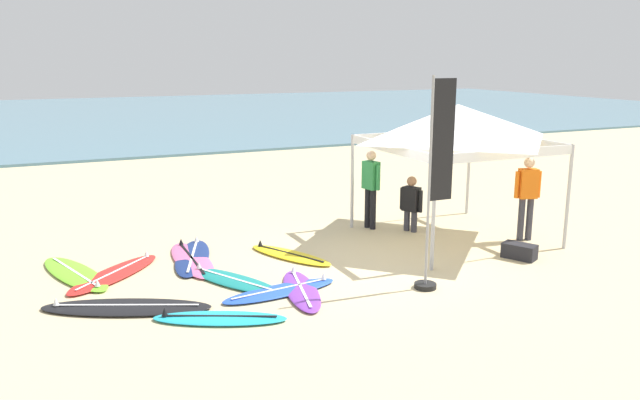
{
  "coord_description": "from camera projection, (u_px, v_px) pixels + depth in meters",
  "views": [
    {
      "loc": [
        -5.43,
        -9.67,
        3.67
      ],
      "look_at": [
        -0.65,
        0.96,
        1.0
      ],
      "focal_mm": 35.2,
      "sensor_mm": 36.0,
      "label": 1
    }
  ],
  "objects": [
    {
      "name": "ground_plane",
      "position": [
        373.0,
        260.0,
        11.58
      ],
      "size": [
        80.0,
        80.0,
        0.0
      ],
      "primitive_type": "plane",
      "color": "beige"
    },
    {
      "name": "sea",
      "position": [
        131.0,
        115.0,
        39.79
      ],
      "size": [
        80.0,
        36.0,
        0.1
      ],
      "primitive_type": "cube",
      "color": "#568499",
      "rests_on": "ground"
    },
    {
      "name": "canopy_tent",
      "position": [
        457.0,
        122.0,
        12.51
      ],
      "size": [
        3.21,
        3.21,
        2.75
      ],
      "color": "#B7B7BC",
      "rests_on": "ground"
    },
    {
      "name": "surfboard_black",
      "position": [
        126.0,
        307.0,
        9.31
      ],
      "size": [
        2.59,
        1.65,
        0.19
      ],
      "color": "black",
      "rests_on": "ground"
    },
    {
      "name": "surfboard_purple",
      "position": [
        301.0,
        290.0,
        9.99
      ],
      "size": [
        0.9,
        1.95,
        0.19
      ],
      "color": "purple",
      "rests_on": "ground"
    },
    {
      "name": "surfboard_red",
      "position": [
        115.0,
        273.0,
        10.76
      ],
      "size": [
        1.99,
        1.98,
        0.19
      ],
      "color": "red",
      "rests_on": "ground"
    },
    {
      "name": "surfboard_pink",
      "position": [
        192.0,
        259.0,
        11.5
      ],
      "size": [
        0.62,
        2.26,
        0.19
      ],
      "color": "pink",
      "rests_on": "ground"
    },
    {
      "name": "surfboard_teal",
      "position": [
        233.0,
        280.0,
        10.43
      ],
      "size": [
        1.45,
        2.04,
        0.19
      ],
      "color": "#19847F",
      "rests_on": "ground"
    },
    {
      "name": "surfboard_lime",
      "position": [
        75.0,
        274.0,
        10.75
      ],
      "size": [
        1.31,
        2.39,
        0.19
      ],
      "color": "#7AD12D",
      "rests_on": "ground"
    },
    {
      "name": "surfboard_navy",
      "position": [
        193.0,
        257.0,
        11.63
      ],
      "size": [
        1.25,
        2.29,
        0.19
      ],
      "color": "navy",
      "rests_on": "ground"
    },
    {
      "name": "surfboard_yellow",
      "position": [
        290.0,
        255.0,
        11.76
      ],
      "size": [
        1.32,
        1.94,
        0.19
      ],
      "color": "yellow",
      "rests_on": "ground"
    },
    {
      "name": "surfboard_cyan",
      "position": [
        219.0,
        318.0,
        8.92
      ],
      "size": [
        1.96,
        1.29,
        0.19
      ],
      "color": "#23B2CC",
      "rests_on": "ground"
    },
    {
      "name": "surfboard_blue",
      "position": [
        281.0,
        291.0,
        9.97
      ],
      "size": [
        2.04,
        0.8,
        0.19
      ],
      "color": "blue",
      "rests_on": "ground"
    },
    {
      "name": "person_green",
      "position": [
        371.0,
        184.0,
        13.51
      ],
      "size": [
        0.29,
        0.54,
        1.71
      ],
      "color": "black",
      "rests_on": "ground"
    },
    {
      "name": "person_orange",
      "position": [
        527.0,
        193.0,
        12.63
      ],
      "size": [
        0.53,
        0.31,
        1.71
      ],
      "color": "#383842",
      "rests_on": "ground"
    },
    {
      "name": "person_black",
      "position": [
        411.0,
        201.0,
        13.35
      ],
      "size": [
        0.35,
        0.51,
        1.2
      ],
      "color": "#383842",
      "rests_on": "ground"
    },
    {
      "name": "banner_flag",
      "position": [
        435.0,
        193.0,
        9.87
      ],
      "size": [
        0.6,
        0.36,
        3.4
      ],
      "color": "#99999E",
      "rests_on": "ground"
    },
    {
      "name": "gear_bag_near_tent",
      "position": [
        519.0,
        251.0,
        11.65
      ],
      "size": [
        0.56,
        0.68,
        0.28
      ],
      "primitive_type": "cube",
      "rotation": [
        0.0,
        0.0,
        2.05
      ],
      "color": "#232328",
      "rests_on": "ground"
    }
  ]
}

